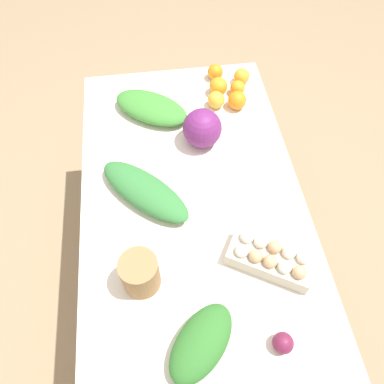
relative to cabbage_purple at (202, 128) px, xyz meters
The scene contains 15 objects.
ground_plane 0.85m from the cabbage_purple, 16.51° to the right, with size 8.00×8.00×0.00m, color #937A5B.
dining_table 0.32m from the cabbage_purple, 16.51° to the right, with size 1.43×0.81×0.74m.
cabbage_purple is the anchor object (origin of this frame).
egg_carton 0.57m from the cabbage_purple, 14.08° to the left, with size 0.24×0.29×0.09m.
paper_bag 0.63m from the cabbage_purple, 26.32° to the right, with size 0.12×0.12×0.14m, color #997047.
greens_bunch_chard 0.34m from the cabbage_purple, 45.95° to the right, with size 0.39×0.14×0.08m, color #337538.
greens_bunch_kale 0.27m from the cabbage_purple, 134.23° to the right, with size 0.33×0.17×0.07m, color #3D8433.
greens_bunch_beet_tops 0.79m from the cabbage_purple, ahead, with size 0.25×0.14×0.08m, color #2D6B28.
beet_root 0.82m from the cabbage_purple, ahead, with size 0.06×0.06×0.06m, color maroon.
orange_0 0.30m from the cabbage_purple, 157.14° to the left, with size 0.08×0.08×0.08m, color orange.
orange_1 0.33m from the cabbage_purple, 142.47° to the left, with size 0.07×0.07×0.07m, color orange.
orange_2 0.40m from the cabbage_purple, 144.78° to the left, with size 0.07×0.07×0.07m, color orange.
orange_3 0.25m from the cabbage_purple, 134.33° to the left, with size 0.08×0.08×0.08m, color orange.
orange_4 0.40m from the cabbage_purple, 162.41° to the left, with size 0.07×0.07×0.07m, color orange.
orange_5 0.22m from the cabbage_purple, 154.88° to the left, with size 0.07×0.07×0.07m, color #F9A833.
Camera 1 is at (0.75, -0.10, 1.89)m, focal length 35.00 mm.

